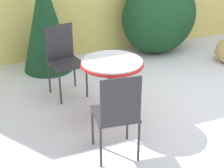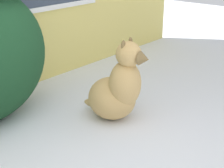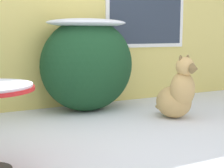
# 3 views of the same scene
# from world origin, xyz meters

# --- Properties ---
(ground_plane) EXTENTS (16.00, 16.00, 0.00)m
(ground_plane) POSITION_xyz_m (0.00, 0.00, 0.00)
(ground_plane) COLOR white
(house_wall) EXTENTS (8.00, 0.10, 2.69)m
(house_wall) POSITION_xyz_m (0.09, 2.20, 1.36)
(house_wall) COLOR #E5D16B
(house_wall) RESTS_ON ground_plane
(shrub_left) EXTENTS (1.35, 0.89, 1.30)m
(shrub_left) POSITION_xyz_m (0.20, 1.74, 0.69)
(shrub_left) COLOR #194223
(shrub_left) RESTS_ON ground_plane
(dog) EXTENTS (0.51, 0.72, 0.83)m
(dog) POSITION_xyz_m (1.06, 0.80, 0.31)
(dog) COLOR tan
(dog) RESTS_ON ground_plane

